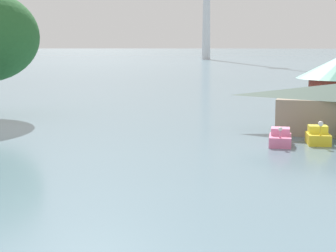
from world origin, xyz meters
The scene contains 2 objects.
pedal_boat_pink centered at (9.71, 36.56, 0.50)m, with size 1.75×2.88×1.50m.
pedal_boat_yellow centered at (12.32, 37.82, 0.55)m, with size 1.95×2.55×1.83m.
Camera 1 is at (12.92, -3.10, 7.20)m, focal length 58.63 mm.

